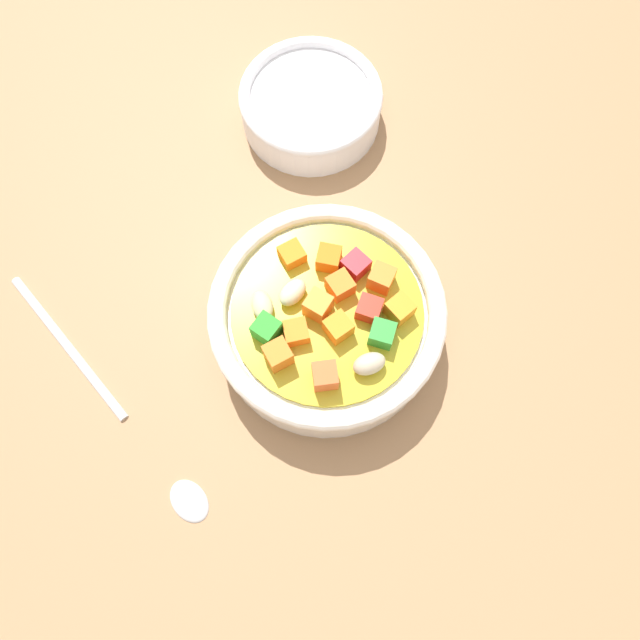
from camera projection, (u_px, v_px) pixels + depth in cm
name	position (u px, v px, depth cm)	size (l,w,h in cm)	color
ground_plane	(320.00, 335.00, 44.43)	(140.00, 140.00, 2.00)	#9E754F
soup_bowl_main	(320.00, 318.00, 40.97)	(15.93, 15.93, 5.96)	white
spoon	(118.00, 420.00, 40.91)	(17.51, 16.84, 0.94)	silver
side_bowl_small	(305.00, 105.00, 48.00)	(11.39, 11.39, 3.38)	white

